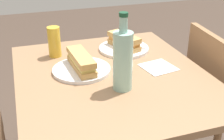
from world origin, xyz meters
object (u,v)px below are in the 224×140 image
at_px(dining_table, 112,99).
at_px(chair_far, 219,98).
at_px(beer_glass, 54,42).
at_px(baguette_sandwich_near, 81,61).
at_px(water_bottle, 123,60).
at_px(baguette_sandwich_far, 124,41).
at_px(knife_near, 93,64).
at_px(plate_far, 124,49).
at_px(knife_far, 131,44).
at_px(plate_near, 82,70).

relative_size(dining_table, chair_far, 1.09).
bearing_deg(dining_table, beer_glass, -143.79).
xyz_separation_m(baguette_sandwich_near, water_bottle, (0.20, 0.12, 0.08)).
distance_m(chair_far, water_bottle, 0.72).
height_order(baguette_sandwich_far, water_bottle, water_bottle).
height_order(baguette_sandwich_near, baguette_sandwich_far, same).
height_order(knife_near, plate_far, knife_near).
bearing_deg(knife_far, knife_near, -53.73).
distance_m(dining_table, plate_near, 0.19).
distance_m(plate_near, baguette_sandwich_near, 0.04).
relative_size(baguette_sandwich_far, beer_glass, 1.40).
bearing_deg(baguette_sandwich_far, water_bottle, -21.31).
relative_size(chair_far, knife_near, 4.79).
distance_m(knife_near, knife_far, 0.32).
relative_size(baguette_sandwich_far, water_bottle, 0.68).
distance_m(knife_near, water_bottle, 0.25).
distance_m(dining_table, chair_far, 0.62).
height_order(chair_far, plate_near, chair_far).
bearing_deg(plate_far, plate_near, -56.35).
height_order(chair_far, baguette_sandwich_near, chair_far).
height_order(dining_table, chair_far, chair_far).
xyz_separation_m(chair_far, knife_far, (-0.27, -0.41, 0.26)).
height_order(plate_far, knife_far, knife_far).
height_order(plate_near, knife_far, knife_far).
distance_m(plate_far, knife_far, 0.06).
bearing_deg(water_bottle, beer_glass, -153.58).
distance_m(baguette_sandwich_near, water_bottle, 0.25).
xyz_separation_m(chair_far, beer_glass, (-0.27, -0.81, 0.32)).
bearing_deg(plate_far, knife_far, 119.60).
bearing_deg(knife_near, beer_glass, -143.89).
bearing_deg(baguette_sandwich_far, knife_near, -52.30).
relative_size(dining_table, knife_far, 5.82).
bearing_deg(beer_glass, water_bottle, 26.42).
height_order(chair_far, knife_far, chair_far).
distance_m(baguette_sandwich_near, beer_glass, 0.23).
bearing_deg(chair_far, dining_table, -89.23).
xyz_separation_m(dining_table, chair_far, (-0.01, 0.61, -0.12)).
bearing_deg(plate_near, dining_table, 59.91).
xyz_separation_m(knife_near, baguette_sandwich_far, (-0.16, 0.21, 0.03)).
bearing_deg(plate_near, baguette_sandwich_far, 123.65).
distance_m(knife_far, beer_glass, 0.41).
distance_m(knife_near, plate_far, 0.27).
xyz_separation_m(plate_near, knife_near, (-0.02, 0.06, 0.01)).
height_order(baguette_sandwich_far, knife_far, baguette_sandwich_far).
bearing_deg(baguette_sandwich_far, plate_far, 0.00).
relative_size(knife_near, knife_far, 1.12).
bearing_deg(baguette_sandwich_far, baguette_sandwich_near, -56.35).
distance_m(chair_far, plate_far, 0.58).
xyz_separation_m(baguette_sandwich_near, knife_near, (-0.02, 0.06, -0.03)).
relative_size(baguette_sandwich_near, plate_far, 0.91).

